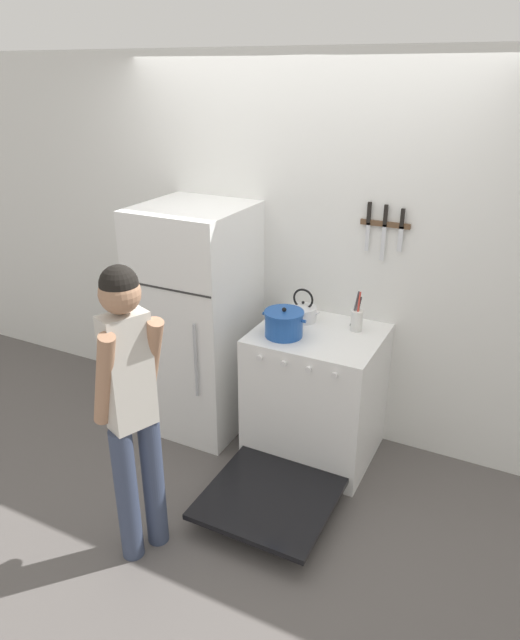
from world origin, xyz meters
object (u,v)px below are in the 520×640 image
(refrigerator, at_px, (197,320))
(stove_range, at_px, (314,397))
(dutch_oven_pot, at_px, (284,323))
(person, at_px, (131,402))
(tea_kettle, at_px, (303,311))
(utensil_jar, at_px, (357,319))

(refrigerator, distance_m, stove_range, 0.97)
(stove_range, bearing_deg, dutch_oven_pot, -151.01)
(person, bearing_deg, tea_kettle, 8.34)
(refrigerator, distance_m, utensil_jar, 1.12)
(stove_range, height_order, dutch_oven_pot, dutch_oven_pot)
(person, bearing_deg, dutch_oven_pot, 5.77)
(refrigerator, bearing_deg, stove_range, -1.77)
(refrigerator, height_order, dutch_oven_pot, refrigerator)
(stove_range, relative_size, dutch_oven_pot, 4.84)
(dutch_oven_pot, relative_size, utensil_jar, 1.12)
(stove_range, distance_m, utensil_jar, 0.59)
(tea_kettle, distance_m, utensil_jar, 0.36)
(refrigerator, height_order, tea_kettle, refrigerator)
(refrigerator, relative_size, dutch_oven_pot, 5.57)
(tea_kettle, bearing_deg, dutch_oven_pot, -92.94)
(dutch_oven_pot, bearing_deg, refrigerator, 170.03)
(dutch_oven_pot, height_order, utensil_jar, utensil_jar)
(dutch_oven_pot, bearing_deg, tea_kettle, 87.06)
(tea_kettle, bearing_deg, refrigerator, -168.72)
(dutch_oven_pot, height_order, tea_kettle, tea_kettle)
(utensil_jar, relative_size, person, 0.16)
(person, bearing_deg, utensil_jar, -4.83)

